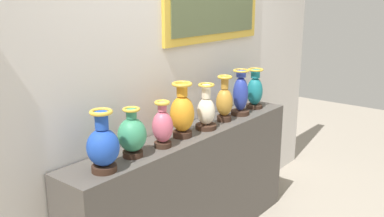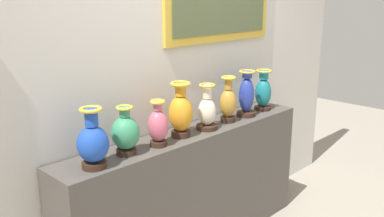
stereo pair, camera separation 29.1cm
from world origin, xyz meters
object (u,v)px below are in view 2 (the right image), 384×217
at_px(vase_rose, 158,125).
at_px(vase_ivory, 207,111).
at_px(vase_ochre, 228,102).
at_px(vase_cobalt, 246,95).
at_px(vase_amber, 181,112).
at_px(vase_sapphire, 93,143).
at_px(vase_teal, 263,92).
at_px(vase_jade, 126,133).

relative_size(vase_rose, vase_ivory, 0.91).
bearing_deg(vase_ochre, vase_cobalt, -0.46).
bearing_deg(vase_cobalt, vase_amber, 179.17).
height_order(vase_sapphire, vase_cobalt, vase_cobalt).
distance_m(vase_cobalt, vase_teal, 0.26).
bearing_deg(vase_jade, vase_ivory, -1.39).
bearing_deg(vase_rose, vase_ochre, 1.86).
relative_size(vase_amber, vase_ivory, 1.14).
xyz_separation_m(vase_jade, vase_rose, (0.24, -0.03, 0.00)).
bearing_deg(vase_cobalt, vase_ochre, 179.54).
height_order(vase_sapphire, vase_ochre, vase_ochre).
xyz_separation_m(vase_sapphire, vase_ivory, (0.98, 0.02, -0.01)).
xyz_separation_m(vase_sapphire, vase_teal, (1.72, 0.05, 0.01)).
bearing_deg(vase_rose, vase_sapphire, -178.92).
bearing_deg(vase_rose, vase_teal, 1.85).
height_order(vase_ochre, vase_cobalt, vase_cobalt).
distance_m(vase_sapphire, vase_ochre, 1.23).
bearing_deg(vase_ivory, vase_cobalt, 1.13).
distance_m(vase_rose, vase_teal, 1.22).
relative_size(vase_ivory, vase_cobalt, 0.91).
xyz_separation_m(vase_jade, vase_cobalt, (1.21, -0.01, 0.03)).
bearing_deg(vase_jade, vase_ochre, -0.36).
relative_size(vase_cobalt, vase_teal, 1.08).
distance_m(vase_sapphire, vase_amber, 0.74).
xyz_separation_m(vase_amber, vase_cobalt, (0.73, -0.01, -0.00)).
height_order(vase_cobalt, vase_teal, vase_cobalt).
relative_size(vase_jade, vase_amber, 0.80).
height_order(vase_rose, vase_ivory, vase_ivory).
xyz_separation_m(vase_rose, vase_ochre, (0.74, 0.02, 0.02)).
distance_m(vase_amber, vase_teal, 0.99).
bearing_deg(vase_cobalt, vase_ivory, -178.87).
height_order(vase_rose, vase_teal, vase_teal).
bearing_deg(vase_ivory, vase_teal, 2.08).
height_order(vase_sapphire, vase_amber, vase_amber).
bearing_deg(vase_sapphire, vase_teal, 1.63).
bearing_deg(vase_teal, vase_sapphire, -178.37).
relative_size(vase_ochre, vase_teal, 1.04).
height_order(vase_ivory, vase_ochre, vase_ochre).
bearing_deg(vase_rose, vase_jade, 172.83).
distance_m(vase_sapphire, vase_teal, 1.72).
bearing_deg(vase_rose, vase_cobalt, 1.31).
bearing_deg(vase_sapphire, vase_ochre, 1.55).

